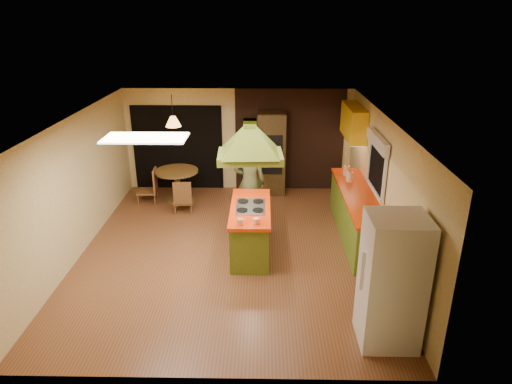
{
  "coord_description": "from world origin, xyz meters",
  "views": [
    {
      "loc": [
        0.62,
        -7.6,
        4.2
      ],
      "look_at": [
        0.48,
        0.06,
        1.15
      ],
      "focal_mm": 32.0,
      "sensor_mm": 36.0,
      "label": 1
    }
  ],
  "objects_px": {
    "man": "(250,183)",
    "canister_large": "(347,170)",
    "kitchen_island": "(250,229)",
    "refrigerator": "(392,281)",
    "wall_oven": "(271,153)",
    "dining_table": "(177,179)"
  },
  "relations": [
    {
      "from": "wall_oven",
      "to": "canister_large",
      "type": "xyz_separation_m",
      "value": [
        1.6,
        -1.28,
        0.02
      ]
    },
    {
      "from": "kitchen_island",
      "to": "dining_table",
      "type": "xyz_separation_m",
      "value": [
        -1.79,
        2.45,
        0.07
      ]
    },
    {
      "from": "kitchen_island",
      "to": "man",
      "type": "xyz_separation_m",
      "value": [
        -0.05,
        1.25,
        0.45
      ]
    },
    {
      "from": "wall_oven",
      "to": "kitchen_island",
      "type": "bearing_deg",
      "value": -99.45
    },
    {
      "from": "man",
      "to": "canister_large",
      "type": "relative_size",
      "value": 8.83
    },
    {
      "from": "wall_oven",
      "to": "canister_large",
      "type": "relative_size",
      "value": 9.82
    },
    {
      "from": "man",
      "to": "kitchen_island",
      "type": "bearing_deg",
      "value": 96.1
    },
    {
      "from": "refrigerator",
      "to": "dining_table",
      "type": "height_order",
      "value": "refrigerator"
    },
    {
      "from": "kitchen_island",
      "to": "refrigerator",
      "type": "bearing_deg",
      "value": -52.0
    },
    {
      "from": "man",
      "to": "dining_table",
      "type": "xyz_separation_m",
      "value": [
        -1.74,
        1.2,
        -0.37
      ]
    },
    {
      "from": "kitchen_island",
      "to": "refrigerator",
      "type": "relative_size",
      "value": 0.98
    },
    {
      "from": "wall_oven",
      "to": "dining_table",
      "type": "xyz_separation_m",
      "value": [
        -2.21,
        -0.54,
        -0.48
      ]
    },
    {
      "from": "dining_table",
      "to": "canister_large",
      "type": "relative_size",
      "value": 4.9
    },
    {
      "from": "kitchen_island",
      "to": "refrigerator",
      "type": "xyz_separation_m",
      "value": [
        1.92,
        -2.44,
        0.46
      ]
    },
    {
      "from": "kitchen_island",
      "to": "wall_oven",
      "type": "xyz_separation_m",
      "value": [
        0.41,
        2.99,
        0.55
      ]
    },
    {
      "from": "dining_table",
      "to": "refrigerator",
      "type": "bearing_deg",
      "value": -52.81
    },
    {
      "from": "dining_table",
      "to": "wall_oven",
      "type": "bearing_deg",
      "value": 13.75
    },
    {
      "from": "kitchen_island",
      "to": "wall_oven",
      "type": "distance_m",
      "value": 3.06
    },
    {
      "from": "kitchen_island",
      "to": "dining_table",
      "type": "height_order",
      "value": "kitchen_island"
    },
    {
      "from": "man",
      "to": "canister_large",
      "type": "height_order",
      "value": "man"
    },
    {
      "from": "dining_table",
      "to": "canister_large",
      "type": "distance_m",
      "value": 3.91
    },
    {
      "from": "kitchen_island",
      "to": "canister_large",
      "type": "xyz_separation_m",
      "value": [
        2.02,
        1.71,
        0.57
      ]
    }
  ]
}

